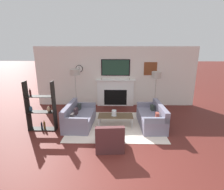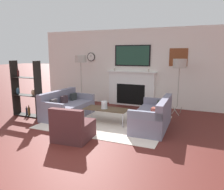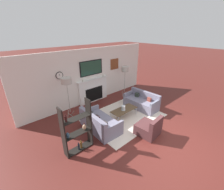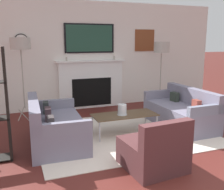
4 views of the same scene
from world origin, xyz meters
name	(u,v)px [view 1 (image 1 of 4)]	position (x,y,z in m)	size (l,w,h in m)	color
ground_plane	(115,165)	(0.00, 0.00, 0.00)	(60.00, 60.00, 0.00)	#561F1B
fireplace_wall	(116,80)	(0.00, 4.41, 1.22)	(7.30, 0.28, 2.70)	white
area_rug	(115,125)	(0.00, 2.16, 0.01)	(3.19, 2.46, 0.01)	beige
couch_left	(79,118)	(-1.29, 2.16, 0.27)	(0.94, 1.65, 0.76)	slate
couch_right	(152,118)	(1.28, 2.16, 0.28)	(0.81, 1.64, 0.77)	slate
armchair	(110,140)	(-0.15, 0.73, 0.25)	(0.80, 0.81, 0.75)	#4D292B
coffee_table	(116,116)	(0.01, 2.12, 0.36)	(1.20, 0.53, 0.39)	#4C3823
hurricane_candle	(114,113)	(-0.04, 2.12, 0.47)	(0.19, 0.19, 0.20)	silver
floor_lamp_left	(75,73)	(-1.69, 3.69, 1.64)	(0.41, 0.41, 1.80)	#9E998E
floor_lamp_right	(156,75)	(1.69, 3.69, 1.54)	(0.39, 0.39, 1.70)	#9E998E
shelf_unit	(41,108)	(-2.42, 1.78, 0.75)	(0.92, 0.28, 1.65)	black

